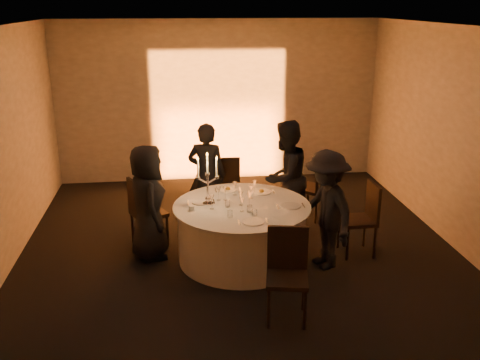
{
  "coord_description": "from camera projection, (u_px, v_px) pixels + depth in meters",
  "views": [
    {
      "loc": [
        -0.82,
        -6.43,
        3.3
      ],
      "look_at": [
        0.0,
        0.2,
        1.05
      ],
      "focal_mm": 40.0,
      "sensor_mm": 36.0,
      "label": 1
    }
  ],
  "objects": [
    {
      "name": "plate_back_left",
      "position": [
        228.0,
        189.0,
        7.5
      ],
      "size": [
        0.36,
        0.26,
        0.08
      ],
      "color": "white",
      "rests_on": "banquet_table"
    },
    {
      "name": "guest_right",
      "position": [
        326.0,
        210.0,
        6.77
      ],
      "size": [
        0.85,
        1.13,
        1.56
      ],
      "primitive_type": "imported",
      "rotation": [
        0.0,
        0.0,
        -1.27
      ],
      "color": "black",
      "rests_on": "floor"
    },
    {
      "name": "tumbler_c",
      "position": [
        250.0,
        209.0,
        6.72
      ],
      "size": [
        0.07,
        0.07,
        0.09
      ],
      "primitive_type": "cylinder",
      "color": "white",
      "rests_on": "banquet_table"
    },
    {
      "name": "ceiling",
      "position": [
        242.0,
        28.0,
        6.24
      ],
      "size": [
        7.0,
        7.0,
        0.0
      ],
      "primitive_type": "plane",
      "rotation": [
        3.14,
        0.0,
        0.0
      ],
      "color": "white",
      "rests_on": "wall_back"
    },
    {
      "name": "wine_glass_a",
      "position": [
        212.0,
        199.0,
        6.78
      ],
      "size": [
        0.07,
        0.07,
        0.19
      ],
      "color": "white",
      "rests_on": "banquet_table"
    },
    {
      "name": "wine_glass_e",
      "position": [
        225.0,
        190.0,
        7.09
      ],
      "size": [
        0.07,
        0.07,
        0.19
      ],
      "color": "white",
      "rests_on": "banquet_table"
    },
    {
      "name": "plate_right",
      "position": [
        290.0,
        206.0,
        6.91
      ],
      "size": [
        0.36,
        0.26,
        0.01
      ],
      "color": "white",
      "rests_on": "banquet_table"
    },
    {
      "name": "wine_glass_b",
      "position": [
        235.0,
        186.0,
        7.27
      ],
      "size": [
        0.07,
        0.07,
        0.19
      ],
      "color": "white",
      "rests_on": "banquet_table"
    },
    {
      "name": "floor",
      "position": [
        242.0,
        258.0,
        7.2
      ],
      "size": [
        7.0,
        7.0,
        0.0
      ],
      "primitive_type": "plane",
      "color": "black",
      "rests_on": "ground"
    },
    {
      "name": "wine_glass_d",
      "position": [
        254.0,
        184.0,
        7.33
      ],
      "size": [
        0.07,
        0.07,
        0.19
      ],
      "color": "white",
      "rests_on": "banquet_table"
    },
    {
      "name": "wine_glass_i",
      "position": [
        242.0,
        201.0,
        6.7
      ],
      "size": [
        0.07,
        0.07,
        0.19
      ],
      "color": "white",
      "rests_on": "banquet_table"
    },
    {
      "name": "wall_back",
      "position": [
        218.0,
        102.0,
        10.01
      ],
      "size": [
        7.0,
        0.0,
        7.0
      ],
      "primitive_type": "plane",
      "rotation": [
        1.57,
        0.0,
        0.0
      ],
      "color": "#9E9893",
      "rests_on": "floor"
    },
    {
      "name": "wine_glass_f",
      "position": [
        219.0,
        191.0,
        7.08
      ],
      "size": [
        0.07,
        0.07,
        0.19
      ],
      "color": "white",
      "rests_on": "banquet_table"
    },
    {
      "name": "tumbler_b",
      "position": [
        230.0,
        214.0,
        6.55
      ],
      "size": [
        0.07,
        0.07,
        0.09
      ],
      "primitive_type": "cylinder",
      "color": "white",
      "rests_on": "banquet_table"
    },
    {
      "name": "chair_right",
      "position": [
        364.0,
        214.0,
        7.19
      ],
      "size": [
        0.45,
        0.45,
        1.0
      ],
      "rotation": [
        0.0,
        0.0,
        -1.56
      ],
      "color": "black",
      "rests_on": "floor"
    },
    {
      "name": "guest_back_left",
      "position": [
        207.0,
        175.0,
        8.09
      ],
      "size": [
        0.67,
        0.53,
        1.59
      ],
      "primitive_type": "imported",
      "rotation": [
        0.0,
        0.0,
        2.85
      ],
      "color": "black",
      "rests_on": "floor"
    },
    {
      "name": "tumbler_a",
      "position": [
        254.0,
        213.0,
        6.59
      ],
      "size": [
        0.07,
        0.07,
        0.09
      ],
      "primitive_type": "cylinder",
      "color": "white",
      "rests_on": "banquet_table"
    },
    {
      "name": "candelabra",
      "position": [
        208.0,
        187.0,
        6.9
      ],
      "size": [
        0.3,
        0.14,
        0.71
      ],
      "color": "silver",
      "rests_on": "banquet_table"
    },
    {
      "name": "plate_back_right",
      "position": [
        261.0,
        192.0,
        7.4
      ],
      "size": [
        0.35,
        0.26,
        0.08
      ],
      "color": "white",
      "rests_on": "banquet_table"
    },
    {
      "name": "wall_front",
      "position": [
        311.0,
        296.0,
        3.43
      ],
      "size": [
        7.0,
        0.0,
        7.0
      ],
      "primitive_type": "plane",
      "rotation": [
        -1.57,
        0.0,
        0.0
      ],
      "color": "#9E9893",
      "rests_on": "floor"
    },
    {
      "name": "guest_left",
      "position": [
        148.0,
        202.0,
        7.03
      ],
      "size": [
        0.63,
        0.84,
        1.56
      ],
      "primitive_type": "imported",
      "rotation": [
        0.0,
        0.0,
        1.76
      ],
      "color": "black",
      "rests_on": "floor"
    },
    {
      "name": "guest_back_right",
      "position": [
        285.0,
        177.0,
        7.82
      ],
      "size": [
        1.04,
        1.02,
        1.69
      ],
      "primitive_type": "imported",
      "rotation": [
        0.0,
        0.0,
        -2.42
      ],
      "color": "black",
      "rests_on": "floor"
    },
    {
      "name": "chair_front",
      "position": [
        287.0,
        268.0,
        5.74
      ],
      "size": [
        0.52,
        0.52,
        1.01
      ],
      "rotation": [
        0.0,
        0.0,
        -0.2
      ],
      "color": "black",
      "rests_on": "floor"
    },
    {
      "name": "coffee_cup",
      "position": [
        192.0,
        208.0,
        6.76
      ],
      "size": [
        0.11,
        0.11,
        0.07
      ],
      "color": "white",
      "rests_on": "banquet_table"
    },
    {
      "name": "wine_glass_h",
      "position": [
        241.0,
        195.0,
        6.91
      ],
      "size": [
        0.07,
        0.07,
        0.19
      ],
      "color": "white",
      "rests_on": "banquet_table"
    },
    {
      "name": "wine_glass_g",
      "position": [
        249.0,
        197.0,
        6.86
      ],
      "size": [
        0.07,
        0.07,
        0.19
      ],
      "color": "white",
      "rests_on": "banquet_table"
    },
    {
      "name": "chair_back_right",
      "position": [
        317.0,
        185.0,
        8.36
      ],
      "size": [
        0.62,
        0.62,
        1.0
      ],
      "rotation": [
        0.0,
        0.0,
        -2.36
      ],
      "color": "black",
      "rests_on": "floor"
    },
    {
      "name": "plate_front",
      "position": [
        253.0,
        222.0,
        6.42
      ],
      "size": [
        0.36,
        0.28,
        0.01
      ],
      "color": "white",
      "rests_on": "banquet_table"
    },
    {
      "name": "plate_left",
      "position": [
        201.0,
        202.0,
        7.05
      ],
      "size": [
        0.36,
        0.25,
        0.01
      ],
      "color": "white",
      "rests_on": "banquet_table"
    },
    {
      "name": "chair_back_left",
      "position": [
        226.0,
        181.0,
        8.58
      ],
      "size": [
        0.43,
        0.43,
        0.97
      ],
      "rotation": [
        0.0,
        0.0,
        3.12
      ],
      "color": "black",
      "rests_on": "floor"
    },
    {
      "name": "wine_glass_c",
      "position": [
        251.0,
        189.0,
        7.15
      ],
      "size": [
        0.07,
        0.07,
        0.19
      ],
      "color": "white",
      "rests_on": "banquet_table"
    },
    {
      "name": "wall_right",
      "position": [
        466.0,
        144.0,
        7.07
      ],
      "size": [
        0.0,
        7.0,
        7.0
      ],
      "primitive_type": "plane",
      "rotation": [
        1.57,
        0.0,
        -1.57
      ],
      "color": "#9E9893",
      "rests_on": "floor"
    },
    {
      "name": "uplighter_fixture",
      "position": [
        221.0,
        180.0,
        10.19
      ],
      "size": [
        0.25,
        0.12,
        0.1
      ],
      "primitive_type": "cube",
      "color": "black",
      "rests_on": "floor"
    },
    {
      "name": "tumbler_d",
      "position": [
        228.0,
        204.0,
        6.89
      ],
      "size": [
        0.07,
        0.07,
        0.09
      ],
      "primitive_type": "cylinder",
      "color": "white",
      "rests_on": "banquet_table"
    },
    {
      "name": "banquet_table",
      "position": [
        242.0,
        232.0,
        7.08
      ],
      "size": [
        1.8,
        1.8,
        0.77
      ],
      "color": "black",
      "rests_on": "floor"
    },
    {
      "name": "chair_left",
      "position": [
        143.0,
        209.0,
        7.41
      ],
      "size": [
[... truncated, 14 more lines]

